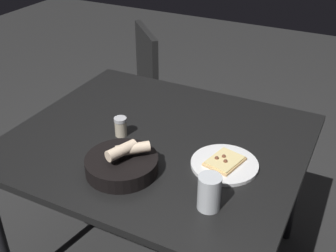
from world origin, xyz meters
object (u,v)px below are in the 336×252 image
(pizza_plate, at_px, (224,163))
(beer_glass, at_px, (209,194))
(chair_near, at_px, (129,89))
(bread_basket, at_px, (122,164))
(pepper_shaker, at_px, (121,128))
(dining_table, at_px, (158,149))

(pizza_plate, xyz_separation_m, beer_glass, (0.03, -0.24, 0.04))
(pizza_plate, distance_m, chair_near, 1.24)
(bread_basket, relative_size, chair_near, 0.30)
(pepper_shaker, height_order, chair_near, chair_near)
(bread_basket, xyz_separation_m, pepper_shaker, (-0.14, 0.21, 0.00))
(dining_table, relative_size, pizza_plate, 4.68)
(pizza_plate, bearing_deg, pepper_shaker, 178.99)
(beer_glass, bearing_deg, dining_table, 139.56)
(dining_table, height_order, pizza_plate, pizza_plate)
(bread_basket, bearing_deg, beer_glass, -6.00)
(beer_glass, bearing_deg, chair_near, 132.42)
(bread_basket, bearing_deg, pizza_plate, 32.14)
(chair_near, bearing_deg, beer_glass, -47.58)
(pepper_shaker, xyz_separation_m, chair_near, (-0.46, 0.79, -0.27))
(chair_near, bearing_deg, pepper_shaker, -59.98)
(chair_near, bearing_deg, bread_basket, -59.16)
(dining_table, relative_size, beer_glass, 9.58)
(dining_table, distance_m, pizza_plate, 0.32)
(pizza_plate, bearing_deg, chair_near, 138.82)
(dining_table, distance_m, pepper_shaker, 0.18)
(dining_table, xyz_separation_m, pepper_shaker, (-0.15, -0.05, 0.09))
(pizza_plate, relative_size, beer_glass, 2.05)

